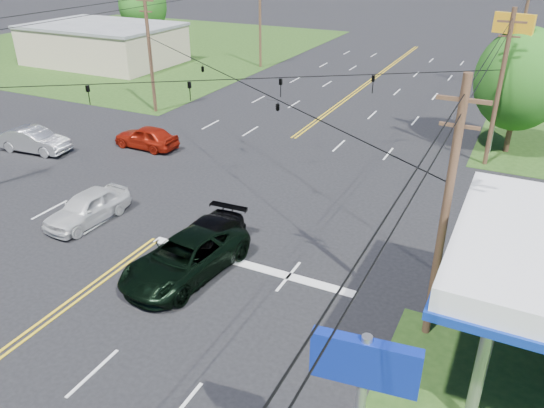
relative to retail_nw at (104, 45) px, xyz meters
The scene contains 20 objects.
ground 37.26m from the retail_nw, 36.25° to the right, with size 280.00×280.00×0.00m, color black.
grass_nw 11.36m from the retail_nw, 116.57° to the left, with size 46.00×48.00×0.03m, color #1F3E14.
stop_bar 46.14m from the retail_nw, 40.60° to the right, with size 10.00×0.50×0.02m, color silver.
retail_nw is the anchor object (origin of this frame).
pole_se 53.09m from the retail_nw, 35.79° to the right, with size 1.60×0.28×9.50m.
pole_nw 21.60m from the retail_nw, 37.41° to the right, with size 1.60×0.28×9.50m.
pole_ne 45.02m from the retail_nw, 16.82° to the right, with size 1.60×0.28×9.50m.
pole_left_far 18.30m from the retail_nw, 19.44° to the left, with size 1.60×0.28×10.00m.
pole_right_far 43.53m from the retail_nw, ahead, with size 1.60×0.28×10.00m.
span_wire_signals 37.42m from the retail_nw, 36.25° to the right, with size 26.00×18.00×1.13m.
power_lines 38.98m from the retail_nw, 38.66° to the right, with size 26.04×100.00×0.64m.
tree_right_a 45.21m from the retail_nw, 12.80° to the right, with size 5.70×5.70×8.18m.
tree_far_l 10.69m from the retail_nw, 101.31° to the left, with size 6.08×6.08×8.72m.
pickup_dkgreen 45.84m from the retail_nw, 43.94° to the right, with size 2.85×6.19×1.72m, color black.
suv_black 44.95m from the retail_nw, 42.75° to the right, with size 2.25×5.54×1.61m, color black.
pickup_white 39.59m from the retail_nw, 49.30° to the right, with size 1.89×4.69×1.60m, color silver.
sedan_silver 28.64m from the retail_nw, 57.31° to the right, with size 1.72×4.94×1.63m, color #A2A2A6.
sedan_red 29.74m from the retail_nw, 42.84° to the right, with size 1.84×4.58×1.56m, color #9D1A0B.
polesign_se 58.82m from the retail_nw, 42.94° to the right, with size 2.00×0.49×6.75m.
polesign_ne 44.63m from the retail_nw, 14.11° to the right, with size 2.39×1.06×8.94m.
Camera 1 is at (14.70, -13.21, 12.97)m, focal length 35.00 mm.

